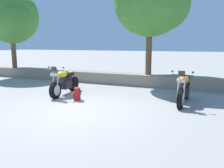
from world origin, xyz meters
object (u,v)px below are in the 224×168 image
motorcycle_yellow_near_left (65,82)px  motorcycle_orange_centre (184,89)px  rider_backpack (77,93)px  leafy_tree_mid_left (153,1)px  leafy_tree_far_left (12,17)px

motorcycle_yellow_near_left → motorcycle_orange_centre: same height
rider_backpack → leafy_tree_mid_left: leafy_tree_mid_left is taller
motorcycle_orange_centre → leafy_tree_far_left: 10.82m
motorcycle_orange_centre → leafy_tree_mid_left: 4.60m
motorcycle_yellow_near_left → leafy_tree_mid_left: 5.27m
rider_backpack → leafy_tree_far_left: 8.15m
motorcycle_orange_centre → rider_backpack: (-3.52, -1.03, -0.24)m
motorcycle_yellow_near_left → motorcycle_orange_centre: bearing=5.7°
motorcycle_orange_centre → leafy_tree_mid_left: leafy_tree_mid_left is taller
motorcycle_orange_centre → leafy_tree_mid_left: (-1.75, 2.61, 3.36)m
motorcycle_yellow_near_left → leafy_tree_far_left: (-5.64, 3.00, 3.02)m
motorcycle_yellow_near_left → leafy_tree_mid_left: bearing=48.7°
motorcycle_yellow_near_left → motorcycle_orange_centre: size_ratio=1.00×
rider_backpack → leafy_tree_far_left: leafy_tree_far_left is taller
leafy_tree_far_left → motorcycle_yellow_near_left: bearing=-28.0°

